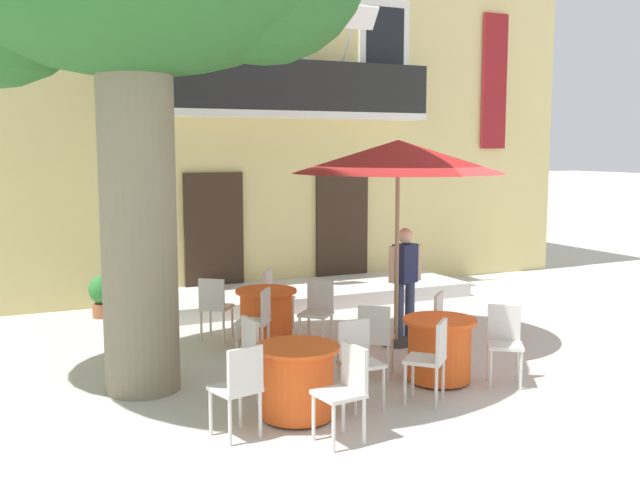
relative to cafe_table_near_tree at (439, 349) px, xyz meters
The scene contains 21 objects.
ground_plane 1.08m from the cafe_table_near_tree, 61.25° to the left, with size 120.00×120.00×0.00m, color beige.
building_facade 8.56m from the cafe_table_near_tree, 87.42° to the left, with size 13.00×5.09×7.50m.
entrance_step_platform 4.97m from the cafe_table_near_tree, 85.91° to the left, with size 6.12×1.86×0.25m, color silver.
cafe_table_near_tree is the anchor object (origin of this frame).
cafe_chair_near_tree_0 0.77m from the cafe_table_near_tree, 130.42° to the right, with size 0.57×0.57×0.91m.
cafe_chair_near_tree_1 0.77m from the cafe_table_near_tree, 27.62° to the right, with size 0.55×0.55×0.91m.
cafe_chair_near_tree_2 0.77m from the cafe_table_near_tree, 49.38° to the left, with size 0.57×0.57×0.91m.
cafe_chair_near_tree_3 0.77m from the cafe_table_near_tree, 147.84° to the left, with size 0.56×0.56×0.91m.
cafe_table_middle 2.81m from the cafe_table_near_tree, 115.35° to the left, with size 0.86×0.86×0.76m.
cafe_chair_middle_0 2.15m from the cafe_table_near_tree, 106.94° to the left, with size 0.57×0.57×0.91m.
cafe_chair_middle_1 3.30m from the cafe_table_near_tree, 104.44° to the left, with size 0.56×0.56×0.91m.
cafe_chair_middle_2 3.48m from the cafe_table_near_tree, 121.79° to the left, with size 0.56×0.56×0.91m.
cafe_chair_middle_3 2.45m from the cafe_table_near_tree, 129.84° to the left, with size 0.56×0.56×0.91m.
cafe_table_front 2.02m from the cafe_table_near_tree, 168.71° to the right, with size 0.86×0.86×0.76m.
cafe_chair_front_0 1.28m from the cafe_table_near_tree, 166.39° to the right, with size 0.41×0.41×0.91m.
cafe_chair_front_1 2.16m from the cafe_table_near_tree, behind, with size 0.43×0.43×0.91m.
cafe_chair_front_2 2.78m from the cafe_table_near_tree, 166.25° to the right, with size 0.49×0.49×0.91m.
cafe_chair_front_3 2.14m from the cafe_table_near_tree, 148.04° to the right, with size 0.45×0.45×0.91m.
cafe_umbrella 2.79m from the cafe_table_near_tree, 76.58° to the left, with size 2.90×2.90×2.85m.
ground_planter_left 5.98m from the cafe_table_near_tree, 120.75° to the left, with size 0.42×0.42×0.69m.
pedestrian_near_entrance 2.12m from the cafe_table_near_tree, 70.00° to the left, with size 0.53×0.33×1.60m.
Camera 1 is at (-5.36, -8.02, 2.75)m, focal length 41.88 mm.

